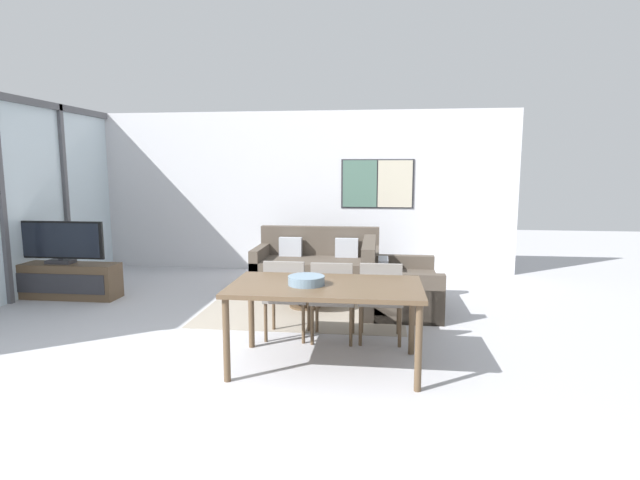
{
  "coord_description": "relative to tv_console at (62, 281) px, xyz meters",
  "views": [
    {
      "loc": [
        1.57,
        -3.32,
        1.81
      ],
      "look_at": [
        0.87,
        2.64,
        0.95
      ],
      "focal_mm": 28.0,
      "sensor_mm": 36.0,
      "label": 1
    }
  ],
  "objects": [
    {
      "name": "ground_plane",
      "position": [
        2.85,
        -3.08,
        -0.25
      ],
      "size": [
        24.0,
        24.0,
        0.0
      ],
      "primitive_type": "plane",
      "color": "#B2B2B7"
    },
    {
      "name": "wall_back",
      "position": [
        2.89,
        2.35,
        1.16
      ],
      "size": [
        7.81,
        0.09,
        2.8
      ],
      "color": "silver",
      "rests_on": "ground_plane"
    },
    {
      "name": "area_rug",
      "position": [
        3.48,
        -0.08,
        -0.24
      ],
      "size": [
        2.55,
        2.09,
        0.01
      ],
      "color": "gray",
      "rests_on": "ground_plane"
    },
    {
      "name": "tv_console",
      "position": [
        0.0,
        0.0,
        0.0
      ],
      "size": [
        1.62,
        0.4,
        0.49
      ],
      "color": "brown",
      "rests_on": "ground_plane"
    },
    {
      "name": "television",
      "position": [
        0.0,
        0.0,
        0.55
      ],
      "size": [
        1.3,
        0.2,
        0.6
      ],
      "color": "#2D2D33",
      "rests_on": "tv_console"
    },
    {
      "name": "sofa_main",
      "position": [
        3.48,
        1.24,
        0.03
      ],
      "size": [
        1.92,
        0.97,
        0.88
      ],
      "color": "#51473D",
      "rests_on": "ground_plane"
    },
    {
      "name": "sofa_side",
      "position": [
        4.63,
        -0.02,
        0.03
      ],
      "size": [
        0.97,
        1.38,
        0.88
      ],
      "rotation": [
        0.0,
        0.0,
        1.57
      ],
      "color": "#51473D",
      "rests_on": "ground_plane"
    },
    {
      "name": "coffee_table",
      "position": [
        3.48,
        -0.08,
        0.04
      ],
      "size": [
        0.91,
        0.91,
        0.37
      ],
      "color": "brown",
      "rests_on": "ground_plane"
    },
    {
      "name": "dining_table",
      "position": [
        3.96,
        -2.03,
        0.46
      ],
      "size": [
        1.73,
        0.95,
        0.78
      ],
      "color": "brown",
      "rests_on": "ground_plane"
    },
    {
      "name": "dining_chair_left",
      "position": [
        3.46,
        -1.32,
        0.26
      ],
      "size": [
        0.46,
        0.46,
        0.86
      ],
      "color": "gray",
      "rests_on": "ground_plane"
    },
    {
      "name": "dining_chair_centre",
      "position": [
        3.96,
        -1.34,
        0.26
      ],
      "size": [
        0.46,
        0.46,
        0.86
      ],
      "color": "gray",
      "rests_on": "ground_plane"
    },
    {
      "name": "dining_chair_right",
      "position": [
        4.46,
        -1.31,
        0.26
      ],
      "size": [
        0.46,
        0.46,
        0.86
      ],
      "color": "gray",
      "rests_on": "ground_plane"
    },
    {
      "name": "fruit_bowl",
      "position": [
        3.79,
        -2.06,
        0.58
      ],
      "size": [
        0.33,
        0.33,
        0.08
      ],
      "color": "slate",
      "rests_on": "dining_table"
    }
  ]
}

